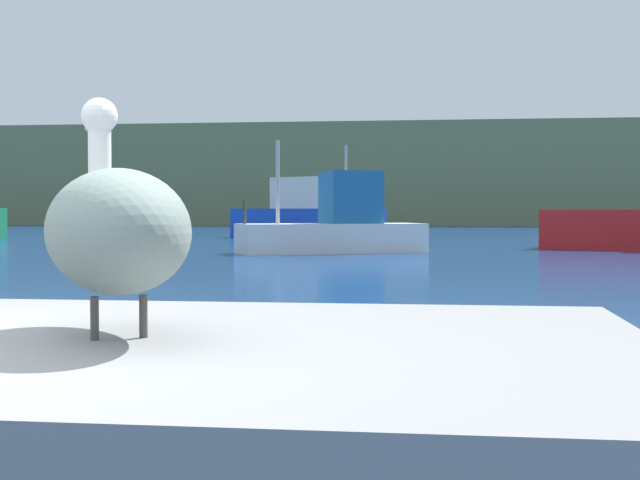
% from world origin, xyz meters
% --- Properties ---
extents(hillside_backdrop, '(140.00, 12.44, 8.84)m').
position_xyz_m(hillside_backdrop, '(0.00, 79.59, 4.42)').
color(hillside_backdrop, '#6B7A51').
rests_on(hillside_backdrop, ground).
extents(pier_dock, '(3.83, 2.55, 0.89)m').
position_xyz_m(pier_dock, '(0.77, 0.44, 0.45)').
color(pier_dock, gray).
rests_on(pier_dock, ground).
extents(pelican, '(0.94, 1.29, 0.90)m').
position_xyz_m(pelican, '(0.77, 0.45, 1.28)').
color(pelican, gray).
rests_on(pelican, pier_dock).
extents(fishing_boat_white, '(6.07, 4.21, 3.49)m').
position_xyz_m(fishing_boat_white, '(-1.24, 25.67, 0.84)').
color(fishing_boat_white, white).
rests_on(fishing_boat_white, ground).
extents(fishing_boat_blue, '(7.81, 5.55, 4.35)m').
position_xyz_m(fishing_boat_blue, '(-4.35, 40.21, 1.08)').
color(fishing_boat_blue, blue).
rests_on(fishing_boat_blue, ground).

